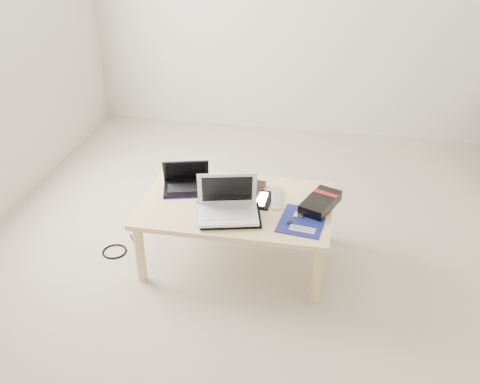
% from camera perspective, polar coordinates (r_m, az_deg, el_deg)
% --- Properties ---
extents(ground, '(4.00, 4.00, 0.00)m').
position_cam_1_polar(ground, '(3.32, 5.19, -7.23)').
color(ground, beige).
rests_on(ground, ground).
extents(coffee_table, '(1.10, 0.70, 0.40)m').
position_cam_1_polar(coffee_table, '(3.12, -0.39, -1.92)').
color(coffee_table, beige).
rests_on(coffee_table, ground).
extents(book, '(0.32, 0.28, 0.03)m').
position_cam_1_polar(book, '(3.21, -0.28, 0.34)').
color(book, black).
rests_on(book, coffee_table).
extents(netbook, '(0.32, 0.27, 0.19)m').
position_cam_1_polar(netbook, '(3.24, -5.74, 0.96)').
color(netbook, black).
rests_on(netbook, coffee_table).
extents(tablet, '(0.27, 0.21, 0.01)m').
position_cam_1_polar(tablet, '(3.13, 0.90, -0.67)').
color(tablet, black).
rests_on(tablet, coffee_table).
extents(remote, '(0.09, 0.25, 0.02)m').
position_cam_1_polar(remote, '(3.13, 3.88, -0.63)').
color(remote, silver).
rests_on(remote, coffee_table).
extents(neoprene_sleeve, '(0.38, 0.31, 0.02)m').
position_cam_1_polar(neoprene_sleeve, '(2.96, -1.06, -2.55)').
color(neoprene_sleeve, black).
rests_on(neoprene_sleeve, coffee_table).
extents(white_laptop, '(0.37, 0.30, 0.23)m').
position_cam_1_polar(white_laptop, '(2.94, -1.32, -1.46)').
color(white_laptop, white).
rests_on(white_laptop, neoprene_sleeve).
extents(motherboard, '(0.28, 0.33, 0.01)m').
position_cam_1_polar(motherboard, '(2.95, 6.68, -3.08)').
color(motherboard, '#0B144B').
rests_on(motherboard, coffee_table).
extents(gpu_box, '(0.24, 0.32, 0.06)m').
position_cam_1_polar(gpu_box, '(3.07, 8.57, -1.14)').
color(gpu_box, black).
rests_on(gpu_box, coffee_table).
extents(cable_coil, '(0.13, 0.13, 0.01)m').
position_cam_1_polar(cable_coil, '(3.10, -3.57, -1.06)').
color(cable_coil, black).
rests_on(cable_coil, coffee_table).
extents(floor_cable_coil, '(0.17, 0.17, 0.01)m').
position_cam_1_polar(floor_cable_coil, '(3.46, -13.24, -6.19)').
color(floor_cable_coil, black).
rests_on(floor_cable_coil, ground).
extents(floor_cable_trail, '(0.18, 0.26, 0.01)m').
position_cam_1_polar(floor_cable_trail, '(3.47, -11.04, -5.78)').
color(floor_cable_trail, black).
rests_on(floor_cable_trail, ground).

